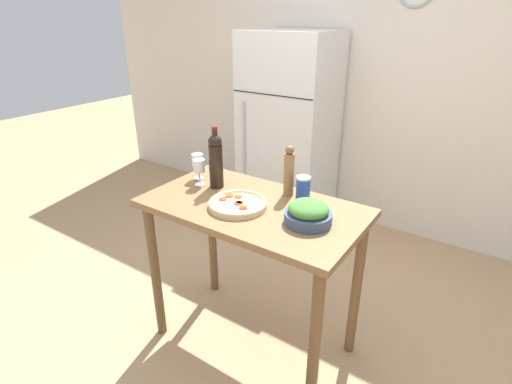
{
  "coord_description": "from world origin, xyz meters",
  "views": [
    {
      "loc": [
        1.07,
        -1.55,
        1.86
      ],
      "look_at": [
        0.0,
        0.03,
        1.0
      ],
      "focal_mm": 28.0,
      "sensor_mm": 36.0,
      "label": 1
    }
  ],
  "objects_px": {
    "refrigerator": "(289,132)",
    "wine_glass_near": "(199,167)",
    "wine_bottle": "(216,160)",
    "wine_glass_far": "(198,161)",
    "homemade_pizza": "(238,204)",
    "salt_canister": "(303,188)",
    "salad_bowl": "(308,213)",
    "pepper_mill": "(289,172)"
  },
  "relations": [
    {
      "from": "wine_glass_near",
      "to": "pepper_mill",
      "type": "bearing_deg",
      "value": 18.51
    },
    {
      "from": "salad_bowl",
      "to": "salt_canister",
      "type": "relative_size",
      "value": 1.75
    },
    {
      "from": "pepper_mill",
      "to": "salad_bowl",
      "type": "xyz_separation_m",
      "value": [
        0.24,
        -0.23,
        -0.08
      ]
    },
    {
      "from": "salt_canister",
      "to": "salad_bowl",
      "type": "bearing_deg",
      "value": -56.63
    },
    {
      "from": "wine_bottle",
      "to": "wine_glass_near",
      "type": "height_order",
      "value": "wine_bottle"
    },
    {
      "from": "wine_bottle",
      "to": "salad_bowl",
      "type": "bearing_deg",
      "value": -8.44
    },
    {
      "from": "wine_bottle",
      "to": "pepper_mill",
      "type": "bearing_deg",
      "value": 18.52
    },
    {
      "from": "refrigerator",
      "to": "wine_glass_near",
      "type": "height_order",
      "value": "refrigerator"
    },
    {
      "from": "wine_glass_near",
      "to": "pepper_mill",
      "type": "xyz_separation_m",
      "value": [
        0.5,
        0.17,
        0.03
      ]
    },
    {
      "from": "wine_bottle",
      "to": "pepper_mill",
      "type": "relative_size",
      "value": 1.26
    },
    {
      "from": "salad_bowl",
      "to": "refrigerator",
      "type": "bearing_deg",
      "value": 122.48
    },
    {
      "from": "wine_bottle",
      "to": "wine_glass_far",
      "type": "height_order",
      "value": "wine_bottle"
    },
    {
      "from": "wine_bottle",
      "to": "homemade_pizza",
      "type": "height_order",
      "value": "wine_bottle"
    },
    {
      "from": "wine_bottle",
      "to": "salt_canister",
      "type": "height_order",
      "value": "wine_bottle"
    },
    {
      "from": "homemade_pizza",
      "to": "wine_bottle",
      "type": "bearing_deg",
      "value": 150.49
    },
    {
      "from": "salt_canister",
      "to": "pepper_mill",
      "type": "bearing_deg",
      "value": 175.44
    },
    {
      "from": "refrigerator",
      "to": "wine_bottle",
      "type": "distance_m",
      "value": 1.54
    },
    {
      "from": "wine_bottle",
      "to": "refrigerator",
      "type": "bearing_deg",
      "value": 103.8
    },
    {
      "from": "refrigerator",
      "to": "wine_glass_far",
      "type": "height_order",
      "value": "refrigerator"
    },
    {
      "from": "wine_glass_near",
      "to": "salt_canister",
      "type": "xyz_separation_m",
      "value": [
        0.59,
        0.16,
        -0.04
      ]
    },
    {
      "from": "salt_canister",
      "to": "refrigerator",
      "type": "bearing_deg",
      "value": 122.33
    },
    {
      "from": "refrigerator",
      "to": "wine_glass_near",
      "type": "bearing_deg",
      "value": -80.1
    },
    {
      "from": "wine_bottle",
      "to": "homemade_pizza",
      "type": "distance_m",
      "value": 0.33
    },
    {
      "from": "refrigerator",
      "to": "homemade_pizza",
      "type": "xyz_separation_m",
      "value": [
        0.62,
        -1.62,
        0.09
      ]
    },
    {
      "from": "salt_canister",
      "to": "wine_bottle",
      "type": "bearing_deg",
      "value": -165.65
    },
    {
      "from": "wine_bottle",
      "to": "wine_glass_far",
      "type": "distance_m",
      "value": 0.18
    },
    {
      "from": "salad_bowl",
      "to": "wine_glass_far",
      "type": "bearing_deg",
      "value": 170.85
    },
    {
      "from": "wine_glass_far",
      "to": "wine_glass_near",
      "type": "bearing_deg",
      "value": -43.18
    },
    {
      "from": "wine_bottle",
      "to": "homemade_pizza",
      "type": "relative_size",
      "value": 1.17
    },
    {
      "from": "wine_bottle",
      "to": "wine_glass_far",
      "type": "relative_size",
      "value": 2.3
    },
    {
      "from": "wine_glass_near",
      "to": "homemade_pizza",
      "type": "height_order",
      "value": "wine_glass_near"
    },
    {
      "from": "homemade_pizza",
      "to": "refrigerator",
      "type": "bearing_deg",
      "value": 110.89
    },
    {
      "from": "pepper_mill",
      "to": "homemade_pizza",
      "type": "height_order",
      "value": "pepper_mill"
    },
    {
      "from": "wine_glass_far",
      "to": "homemade_pizza",
      "type": "bearing_deg",
      "value": -22.88
    },
    {
      "from": "homemade_pizza",
      "to": "wine_glass_far",
      "type": "bearing_deg",
      "value": 157.12
    },
    {
      "from": "wine_glass_near",
      "to": "wine_bottle",
      "type": "bearing_deg",
      "value": 18.46
    },
    {
      "from": "salad_bowl",
      "to": "homemade_pizza",
      "type": "relative_size",
      "value": 0.75
    },
    {
      "from": "wine_glass_near",
      "to": "wine_glass_far",
      "type": "xyz_separation_m",
      "value": [
        -0.07,
        0.07,
        0.0
      ]
    },
    {
      "from": "refrigerator",
      "to": "wine_bottle",
      "type": "bearing_deg",
      "value": -76.2
    },
    {
      "from": "refrigerator",
      "to": "wine_glass_near",
      "type": "distance_m",
      "value": 1.54
    },
    {
      "from": "wine_glass_far",
      "to": "homemade_pizza",
      "type": "height_order",
      "value": "wine_glass_far"
    },
    {
      "from": "wine_glass_far",
      "to": "pepper_mill",
      "type": "height_order",
      "value": "pepper_mill"
    }
  ]
}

